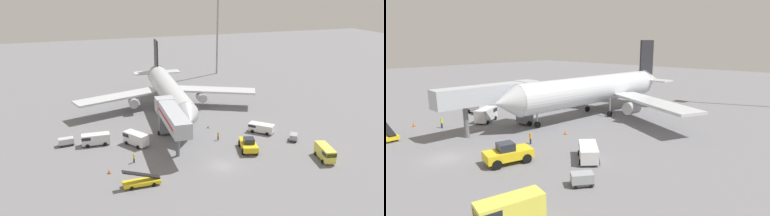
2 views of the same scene
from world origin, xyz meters
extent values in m
plane|color=slate|center=(0.00, 0.00, 0.00)|extent=(300.00, 300.00, 0.00)
cylinder|color=silver|center=(-1.45, 28.92, 4.98)|extent=(7.08, 32.76, 5.12)
cone|color=silver|center=(-2.55, 10.77, 4.98)|extent=(5.24, 4.15, 5.02)
cone|color=silver|center=(-0.28, 48.13, 5.37)|extent=(5.22, 6.27, 4.86)
cube|color=#232328|center=(-0.37, 46.64, 10.10)|extent=(0.65, 4.72, 8.19)
cube|color=silver|center=(2.67, 46.02, 5.62)|extent=(6.34, 3.79, 0.24)
cube|color=silver|center=(-3.46, 46.39, 5.62)|extent=(6.34, 3.79, 0.24)
cube|color=silver|center=(10.20, 31.09, 3.83)|extent=(20.01, 12.82, 0.44)
cube|color=silver|center=(-12.75, 32.48, 3.83)|extent=(20.38, 10.79, 0.44)
cylinder|color=#A8A8AD|center=(6.75, 30.13, 2.51)|extent=(2.27, 2.86, 2.11)
cylinder|color=#A8A8AD|center=(-9.44, 31.12, 2.51)|extent=(2.27, 2.86, 2.11)
cylinder|color=gray|center=(-2.22, 16.26, 2.00)|extent=(0.28, 0.28, 2.90)
cylinder|color=black|center=(-2.22, 16.26, 0.55)|extent=(0.42, 1.12, 1.10)
cylinder|color=gray|center=(1.61, 30.68, 2.00)|extent=(0.28, 0.28, 2.90)
cylinder|color=black|center=(1.61, 30.68, 0.55)|extent=(0.42, 1.12, 1.10)
cylinder|color=gray|center=(-4.27, 31.04, 2.00)|extent=(0.28, 0.28, 2.90)
cylinder|color=black|center=(-4.27, 31.04, 0.55)|extent=(0.42, 1.12, 1.10)
cube|color=#B2B7C1|center=(-5.86, 8.97, 6.03)|extent=(3.55, 14.79, 2.70)
cube|color=red|center=(-7.37, 9.03, 6.03)|extent=(0.50, 12.33, 0.44)
cube|color=#B2B7C1|center=(-5.56, 16.91, 6.03)|extent=(3.55, 2.93, 2.84)
cube|color=#232833|center=(-5.51, 18.21, 6.28)|extent=(3.31, 0.36, 0.90)
cube|color=slate|center=(-5.58, 16.31, 2.54)|extent=(2.62, 1.89, 4.28)
cylinder|color=black|center=(-7.00, 16.37, 0.40)|extent=(0.33, 0.81, 0.80)
cylinder|color=black|center=(-4.16, 16.26, 0.40)|extent=(0.33, 0.81, 0.80)
cylinder|color=slate|center=(-5.97, 6.03, 2.34)|extent=(0.70, 0.70, 4.68)
cube|color=yellow|center=(6.76, 4.38, 1.05)|extent=(3.92, 5.90, 1.00)
cube|color=#232833|center=(6.69, 4.12, 2.00)|extent=(2.23, 2.21, 0.90)
cylinder|color=black|center=(7.51, 2.37, 0.55)|extent=(0.67, 1.17, 1.10)
cylinder|color=black|center=(5.11, 3.00, 0.55)|extent=(0.67, 1.17, 1.10)
cylinder|color=black|center=(8.41, 5.77, 0.55)|extent=(0.67, 1.17, 1.10)
cylinder|color=black|center=(6.00, 6.40, 0.55)|extent=(0.67, 1.17, 1.10)
cube|color=yellow|center=(-13.95, -2.25, 0.57)|extent=(5.61, 1.86, 0.55)
cube|color=black|center=(-13.95, -2.25, 1.86)|extent=(5.64, 1.08, 1.96)
cylinder|color=black|center=(-15.61, -3.11, 0.30)|extent=(0.60, 0.23, 0.60)
cylinder|color=black|center=(-15.64, -1.45, 0.30)|extent=(0.60, 0.23, 0.60)
cylinder|color=black|center=(-12.26, -3.04, 0.30)|extent=(0.60, 0.23, 0.60)
cylinder|color=black|center=(-12.30, -1.38, 0.30)|extent=(0.60, 0.23, 0.60)
cube|color=#E5DB4C|center=(17.59, -2.97, 1.34)|extent=(2.95, 5.40, 2.09)
cube|color=#1E232D|center=(17.20, -4.66, 1.80)|extent=(2.19, 2.02, 0.67)
cylinder|color=black|center=(18.10, -4.71, 0.34)|extent=(0.48, 0.74, 0.68)
cylinder|color=black|center=(16.37, -4.31, 0.34)|extent=(0.48, 0.74, 0.68)
cylinder|color=black|center=(18.81, -1.62, 0.34)|extent=(0.48, 0.74, 0.68)
cylinder|color=black|center=(17.09, -1.22, 0.34)|extent=(0.48, 0.74, 0.68)
cube|color=white|center=(13.00, 11.33, 1.05)|extent=(4.95, 4.95, 1.53)
cube|color=#1E232D|center=(11.82, 12.51, 1.39)|extent=(2.61, 2.61, 0.49)
cylinder|color=black|center=(11.21, 11.70, 0.34)|extent=(0.75, 0.75, 0.68)
cylinder|color=black|center=(12.63, 13.11, 0.34)|extent=(0.75, 0.75, 0.68)
cylinder|color=black|center=(13.37, 9.55, 0.34)|extent=(0.75, 0.75, 0.68)
cylinder|color=black|center=(14.78, 10.96, 0.34)|extent=(0.75, 0.75, 0.68)
cube|color=silver|center=(-19.22, 15.26, 1.21)|extent=(5.14, 2.04, 1.85)
cube|color=#1E232D|center=(-20.95, 15.30, 1.62)|extent=(1.68, 1.98, 0.59)
cylinder|color=black|center=(-20.82, 14.38, 0.34)|extent=(0.69, 0.36, 0.68)
cylinder|color=black|center=(-20.77, 16.22, 0.34)|extent=(0.69, 0.36, 0.68)
cylinder|color=black|center=(-17.66, 14.30, 0.34)|extent=(0.69, 0.36, 0.68)
cylinder|color=black|center=(-17.61, 16.14, 0.34)|extent=(0.69, 0.36, 0.68)
cube|color=white|center=(-12.11, 12.90, 1.33)|extent=(4.40, 5.28, 2.09)
cube|color=#1E232D|center=(-13.04, 14.32, 1.79)|extent=(2.57, 2.45, 0.67)
cylinder|color=black|center=(-13.76, 13.67, 0.34)|extent=(0.67, 0.77, 0.68)
cylinder|color=black|center=(-12.15, 14.72, 0.34)|extent=(0.67, 0.77, 0.68)
cylinder|color=black|center=(-12.07, 11.08, 0.34)|extent=(0.67, 0.77, 0.68)
cylinder|color=black|center=(-10.46, 12.12, 0.34)|extent=(0.67, 0.77, 0.68)
cube|color=#38383D|center=(-24.51, 16.66, 0.29)|extent=(2.83, 1.71, 0.22)
cube|color=silver|center=(-24.51, 16.66, 0.92)|extent=(2.83, 1.71, 1.04)
cylinder|color=black|center=(-25.38, 15.90, 0.18)|extent=(0.37, 0.16, 0.36)
cylinder|color=black|center=(-25.52, 17.22, 0.18)|extent=(0.37, 0.16, 0.36)
cylinder|color=black|center=(-23.50, 16.10, 0.18)|extent=(0.37, 0.16, 0.36)
cylinder|color=black|center=(-23.64, 17.42, 0.18)|extent=(0.37, 0.16, 0.36)
cube|color=#38383D|center=(16.98, 5.77, 0.29)|extent=(2.40, 2.55, 0.22)
cube|color=#999EA5|center=(16.98, 5.77, 0.86)|extent=(2.40, 2.55, 0.92)
cylinder|color=black|center=(16.94, 6.75, 0.18)|extent=(0.31, 0.36, 0.36)
cylinder|color=black|center=(17.93, 5.99, 0.18)|extent=(0.31, 0.36, 0.36)
cylinder|color=black|center=(16.02, 5.54, 0.18)|extent=(0.31, 0.36, 0.36)
cylinder|color=black|center=(17.02, 4.78, 0.18)|extent=(0.31, 0.36, 0.36)
cylinder|color=#1E2333|center=(3.30, 10.40, 0.40)|extent=(0.30, 0.30, 0.80)
cylinder|color=orange|center=(3.30, 10.40, 1.12)|extent=(0.40, 0.40, 0.64)
sphere|color=tan|center=(3.30, 10.40, 1.56)|extent=(0.22, 0.22, 0.22)
cylinder|color=#1E2333|center=(-13.74, 5.75, 0.42)|extent=(0.26, 0.26, 0.83)
cylinder|color=#D8EA19|center=(-13.74, 5.75, 1.16)|extent=(0.34, 0.34, 0.66)
sphere|color=tan|center=(-13.74, 5.75, 1.62)|extent=(0.23, 0.23, 0.23)
cube|color=black|center=(3.63, 16.88, 0.01)|extent=(0.40, 0.40, 0.03)
cone|color=orange|center=(3.63, 16.88, 0.32)|extent=(0.34, 0.34, 0.59)
cube|color=black|center=(-18.19, 3.07, 0.01)|extent=(0.50, 0.50, 0.03)
cone|color=orange|center=(-18.19, 3.07, 0.39)|extent=(0.42, 0.42, 0.73)
cylinder|color=#93969B|center=(23.11, 62.04, 15.45)|extent=(0.56, 0.56, 30.89)
camera|label=1|loc=(-22.50, -53.39, 29.40)|focal=36.21mm
camera|label=2|loc=(35.59, -15.02, 13.66)|focal=28.95mm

